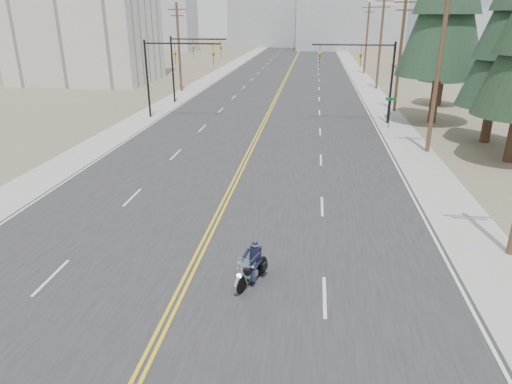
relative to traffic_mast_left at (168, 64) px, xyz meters
The scene contains 23 objects.
ground_plane 33.60m from the traffic_mast_left, 74.33° to the right, with size 400.00×400.00×0.00m, color #776D56.
road 39.36m from the traffic_mast_left, 76.71° to the left, with size 20.00×200.00×0.01m, color #303033.
sidewalk_left 38.40m from the traffic_mast_left, 93.80° to the left, with size 3.00×200.00×0.01m, color #A5A5A0.
sidewalk_right 43.45m from the traffic_mast_left, 61.68° to the left, with size 3.00×200.00×0.01m, color #A5A5A0.
traffic_mast_left is the anchor object (origin of this frame).
traffic_mast_right 17.95m from the traffic_mast_left, ahead, with size 7.10×0.26×7.00m.
traffic_mast_far 8.01m from the traffic_mast_left, 92.40° to the left, with size 6.10×0.26×7.00m.
street_sign 20.12m from the traffic_mast_left, ahead, with size 0.90×0.06×2.62m.
utility_pole_b 23.31m from the traffic_mast_left, 22.74° to the right, with size 2.20×0.30×11.50m.
utility_pole_c 22.31m from the traffic_mast_left, 15.61° to the left, with size 2.20×0.30×11.00m.
utility_pole_d 30.06m from the traffic_mast_left, 44.36° to the left, with size 2.20×0.30×11.50m.
utility_pole_e 43.66m from the traffic_mast_left, 60.53° to the left, with size 2.20×0.30×11.00m.
utility_pole_left 16.39m from the traffic_mast_left, 102.42° to the left, with size 2.20×0.30×10.50m.
glass_building 56.11m from the traffic_mast_left, 42.84° to the left, with size 24.00×16.00×20.00m, color #9EB5CC.
haze_bldg_a 87.20m from the traffic_mast_left, 107.41° to the left, with size 14.00×12.00×22.00m, color #B7BCC6.
haze_bldg_b 94.56m from the traffic_mast_left, 79.66° to the left, with size 18.00×14.00×14.00m, color #ADB2B7.
haze_bldg_c 92.19m from the traffic_mast_left, 57.88° to the left, with size 16.00×12.00×18.00m, color #B7BCC6.
haze_bldg_d 108.34m from the traffic_mast_left, 91.60° to the left, with size 20.00×15.00×26.00m, color #ADB2B7.
haze_bldg_e 122.80m from the traffic_mast_left, 73.94° to the left, with size 14.00×14.00×12.00m, color #B7BCC6.
haze_bldg_f 106.28m from the traffic_mast_left, 112.71° to the left, with size 12.00×12.00×16.00m, color #ADB2B7.
motorcyclist 30.00m from the traffic_mast_left, 67.51° to the right, with size 0.86×2.00×1.56m, color black, non-canonical shape.
conifer_mid 27.19m from the traffic_mast_left, 12.18° to the right, with size 5.15×5.15×13.74m.
conifer_far 28.50m from the traffic_mast_left, 20.32° to the left, with size 4.77×4.77×12.77m.
Camera 1 is at (4.30, -9.48, 9.05)m, focal length 32.00 mm.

